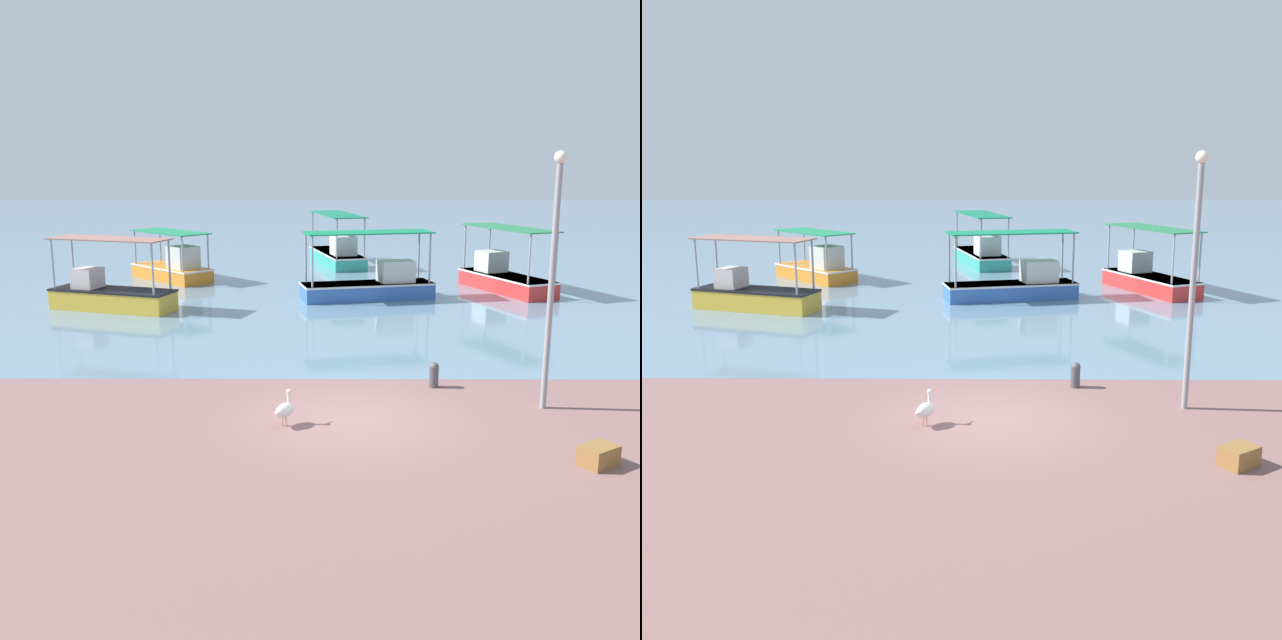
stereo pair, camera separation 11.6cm
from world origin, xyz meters
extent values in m
plane|color=#805B57|center=(0.00, 0.00, 0.00)|extent=(120.00, 120.00, 0.00)
cube|color=slate|center=(0.00, 48.00, 0.00)|extent=(110.00, 90.00, 0.00)
cube|color=orange|center=(-8.06, 19.26, 0.34)|extent=(4.45, 4.40, 0.68)
cube|color=silver|center=(-8.06, 19.26, 0.64)|extent=(4.51, 4.46, 0.08)
cylinder|color=#99999E|center=(-10.03, 20.16, 1.50)|extent=(0.08, 0.08, 1.65)
cylinder|color=#99999E|center=(-9.01, 21.20, 1.50)|extent=(0.08, 0.08, 1.65)
cylinder|color=#99999E|center=(-7.11, 17.32, 1.50)|extent=(0.08, 0.08, 1.65)
cylinder|color=#99999E|center=(-6.10, 18.36, 1.50)|extent=(0.08, 0.08, 1.65)
cube|color=#1D7D52|center=(-8.06, 19.26, 2.35)|extent=(4.38, 4.33, 0.05)
cube|color=beige|center=(-7.33, 18.54, 1.21)|extent=(1.69, 1.69, 1.06)
cube|color=red|center=(7.55, 16.21, 0.37)|extent=(3.50, 5.39, 0.73)
cube|color=silver|center=(7.55, 16.21, 0.70)|extent=(3.55, 5.44, 0.08)
cylinder|color=#99999E|center=(9.09, 14.33, 1.77)|extent=(0.08, 0.08, 2.06)
cylinder|color=#99999E|center=(7.82, 13.80, 1.77)|extent=(0.08, 0.08, 2.06)
cylinder|color=#99999E|center=(7.27, 18.63, 1.77)|extent=(0.08, 0.08, 2.06)
cylinder|color=#99999E|center=(6.01, 18.10, 1.77)|extent=(0.08, 0.08, 2.06)
cube|color=#257244|center=(7.55, 16.21, 2.83)|extent=(3.51, 5.25, 0.05)
cube|color=silver|center=(7.09, 17.29, 1.21)|extent=(1.47, 1.45, 0.94)
cube|color=#3668B7|center=(1.23, 14.41, 0.35)|extent=(5.73, 2.76, 0.68)
cube|color=silver|center=(1.23, 14.41, 0.65)|extent=(5.78, 2.81, 0.08)
cylinder|color=#99999E|center=(-1.07, 13.20, 1.74)|extent=(0.08, 0.08, 2.10)
cylinder|color=#99999E|center=(-1.37, 14.51, 1.74)|extent=(0.08, 0.08, 2.10)
cylinder|color=#99999E|center=(3.82, 14.31, 1.74)|extent=(0.08, 0.08, 2.10)
cylinder|color=#99999E|center=(3.52, 15.62, 1.74)|extent=(0.08, 0.08, 2.10)
cube|color=#107B4E|center=(1.23, 14.41, 2.81)|extent=(5.56, 2.81, 0.05)
cube|color=silver|center=(2.44, 14.68, 1.15)|extent=(1.63, 1.40, 0.92)
cube|color=teal|center=(0.13, 24.72, 0.35)|extent=(3.16, 6.36, 0.70)
cube|color=silver|center=(0.13, 24.72, 0.66)|extent=(3.20, 6.40, 0.08)
cylinder|color=#99999E|center=(-1.27, 27.27, 1.74)|extent=(0.08, 0.08, 2.07)
cylinder|color=#99999E|center=(0.19, 27.63, 1.74)|extent=(0.08, 0.08, 2.07)
cylinder|color=#99999E|center=(0.06, 21.82, 1.74)|extent=(0.08, 0.08, 2.07)
cylinder|color=#99999E|center=(1.53, 22.18, 1.74)|extent=(0.08, 0.08, 2.07)
cube|color=#146E4F|center=(0.13, 24.72, 2.80)|extent=(3.20, 6.18, 0.05)
cube|color=silver|center=(0.46, 23.39, 1.22)|extent=(1.50, 1.55, 1.03)
cube|color=gold|center=(-8.86, 12.10, 0.41)|extent=(5.12, 2.88, 0.81)
cube|color=black|center=(-8.86, 12.10, 0.78)|extent=(5.17, 2.93, 0.08)
cylinder|color=#99999E|center=(-6.58, 12.04, 1.79)|extent=(0.08, 0.08, 1.94)
cylinder|color=#99999E|center=(-6.95, 10.85, 1.79)|extent=(0.08, 0.08, 1.94)
cylinder|color=#99999E|center=(-10.77, 13.36, 1.79)|extent=(0.08, 0.08, 1.94)
cylinder|color=#99999E|center=(-11.15, 12.17, 1.79)|extent=(0.08, 0.08, 1.94)
cube|color=#966659|center=(-8.86, 12.10, 2.78)|extent=(4.96, 2.92, 0.05)
cube|color=beige|center=(-9.91, 12.43, 1.21)|extent=(1.17, 1.26, 0.77)
cylinder|color=#E0997A|center=(-1.53, -0.42, 0.11)|extent=(0.03, 0.03, 0.22)
cylinder|color=#E0997A|center=(-1.44, -0.47, 0.11)|extent=(0.03, 0.03, 0.22)
ellipsoid|color=white|center=(-1.47, -0.42, 0.36)|extent=(0.54, 0.62, 0.32)
ellipsoid|color=white|center=(-1.60, -0.63, 0.38)|extent=(0.19, 0.20, 0.10)
cylinder|color=white|center=(-1.38, -0.29, 0.58)|extent=(0.07, 0.07, 0.26)
sphere|color=white|center=(-1.38, -0.29, 0.74)|extent=(0.11, 0.11, 0.11)
cone|color=#E5933F|center=(-1.29, -0.15, 0.73)|extent=(0.21, 0.28, 0.06)
cylinder|color=gray|center=(4.57, 0.78, 2.84)|extent=(0.14, 0.14, 5.67)
sphere|color=#EAEACC|center=(4.57, 0.78, 5.79)|extent=(0.28, 0.28, 0.28)
cylinder|color=#47474C|center=(2.23, 2.35, 0.25)|extent=(0.24, 0.24, 0.51)
sphere|color=#4C4C51|center=(2.23, 2.35, 0.54)|extent=(0.25, 0.25, 0.25)
cube|color=olive|center=(4.65, -2.48, 0.20)|extent=(0.85, 0.80, 0.40)
camera|label=1|loc=(-0.61, -15.23, 5.70)|focal=40.00mm
camera|label=2|loc=(-0.50, -15.23, 5.70)|focal=40.00mm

